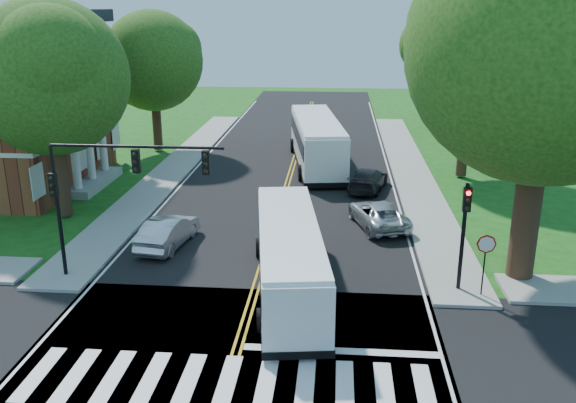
# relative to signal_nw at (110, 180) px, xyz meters

# --- Properties ---
(ground) EXTENTS (140.00, 140.00, 0.00)m
(ground) POSITION_rel_signal_nw_xyz_m (5.86, -6.43, -4.38)
(ground) COLOR #164A12
(ground) RESTS_ON ground
(road) EXTENTS (14.00, 96.00, 0.01)m
(road) POSITION_rel_signal_nw_xyz_m (5.86, 11.57, -4.37)
(road) COLOR black
(road) RESTS_ON ground
(cross_road) EXTENTS (60.00, 12.00, 0.01)m
(cross_road) POSITION_rel_signal_nw_xyz_m (5.86, -6.43, -4.37)
(cross_road) COLOR black
(cross_road) RESTS_ON ground
(center_line) EXTENTS (0.36, 70.00, 0.01)m
(center_line) POSITION_rel_signal_nw_xyz_m (5.86, 15.57, -4.36)
(center_line) COLOR gold
(center_line) RESTS_ON road
(edge_line_w) EXTENTS (0.12, 70.00, 0.01)m
(edge_line_w) POSITION_rel_signal_nw_xyz_m (-0.94, 15.57, -4.36)
(edge_line_w) COLOR silver
(edge_line_w) RESTS_ON road
(edge_line_e) EXTENTS (0.12, 70.00, 0.01)m
(edge_line_e) POSITION_rel_signal_nw_xyz_m (12.66, 15.57, -4.36)
(edge_line_e) COLOR silver
(edge_line_e) RESTS_ON road
(crosswalk) EXTENTS (12.60, 3.00, 0.01)m
(crosswalk) POSITION_rel_signal_nw_xyz_m (5.86, -6.93, -4.36)
(crosswalk) COLOR silver
(crosswalk) RESTS_ON road
(stop_bar) EXTENTS (6.60, 0.40, 0.01)m
(stop_bar) POSITION_rel_signal_nw_xyz_m (9.36, -4.83, -4.36)
(stop_bar) COLOR silver
(stop_bar) RESTS_ON road
(sidewalk_nw) EXTENTS (2.60, 40.00, 0.15)m
(sidewalk_nw) POSITION_rel_signal_nw_xyz_m (-2.44, 18.57, -4.30)
(sidewalk_nw) COLOR gray
(sidewalk_nw) RESTS_ON ground
(sidewalk_ne) EXTENTS (2.60, 40.00, 0.15)m
(sidewalk_ne) POSITION_rel_signal_nw_xyz_m (14.16, 18.57, -4.30)
(sidewalk_ne) COLOR gray
(sidewalk_ne) RESTS_ON ground
(tree_ne_big) EXTENTS (10.80, 10.80, 14.91)m
(tree_ne_big) POSITION_rel_signal_nw_xyz_m (16.86, 1.57, 5.24)
(tree_ne_big) COLOR #352515
(tree_ne_big) RESTS_ON ground
(tree_west_near) EXTENTS (8.00, 8.00, 11.40)m
(tree_west_near) POSITION_rel_signal_nw_xyz_m (-5.64, 7.57, 3.15)
(tree_west_near) COLOR #352515
(tree_west_near) RESTS_ON ground
(tree_west_far) EXTENTS (7.60, 7.60, 10.67)m
(tree_west_far) POSITION_rel_signal_nw_xyz_m (-5.14, 23.57, 2.62)
(tree_west_far) COLOR #352515
(tree_west_far) RESTS_ON ground
(tree_east_mid) EXTENTS (8.40, 8.40, 11.93)m
(tree_east_mid) POSITION_rel_signal_nw_xyz_m (17.36, 17.57, 3.48)
(tree_east_mid) COLOR #352515
(tree_east_mid) RESTS_ON ground
(tree_east_far) EXTENTS (7.20, 7.20, 10.34)m
(tree_east_far) POSITION_rel_signal_nw_xyz_m (18.36, 33.57, 2.48)
(tree_east_far) COLOR #352515
(tree_east_far) RESTS_ON ground
(signal_nw) EXTENTS (7.15, 0.46, 5.66)m
(signal_nw) POSITION_rel_signal_nw_xyz_m (0.00, 0.00, 0.00)
(signal_nw) COLOR black
(signal_nw) RESTS_ON ground
(signal_ne) EXTENTS (0.30, 0.46, 4.40)m
(signal_ne) POSITION_rel_signal_nw_xyz_m (14.06, 0.01, -1.41)
(signal_ne) COLOR black
(signal_ne) RESTS_ON ground
(stop_sign) EXTENTS (0.76, 0.08, 2.53)m
(stop_sign) POSITION_rel_signal_nw_xyz_m (14.86, -0.45, -2.35)
(stop_sign) COLOR black
(stop_sign) RESTS_ON ground
(bus_lead) EXTENTS (3.84, 11.13, 2.82)m
(bus_lead) POSITION_rel_signal_nw_xyz_m (7.23, -0.34, -2.88)
(bus_lead) COLOR white
(bus_lead) RESTS_ON road
(bus_follow) EXTENTS (4.65, 13.38, 3.40)m
(bus_follow) POSITION_rel_signal_nw_xyz_m (7.54, 20.07, -2.57)
(bus_follow) COLOR white
(bus_follow) RESTS_ON road
(hatchback) EXTENTS (2.20, 4.62, 1.46)m
(hatchback) POSITION_rel_signal_nw_xyz_m (1.07, 3.88, -3.64)
(hatchback) COLOR silver
(hatchback) RESTS_ON road
(suv) EXTENTS (3.43, 5.19, 1.32)m
(suv) POSITION_rel_signal_nw_xyz_m (11.25, 7.47, -3.71)
(suv) COLOR silver
(suv) RESTS_ON road
(dark_sedan) EXTENTS (2.95, 4.98, 1.35)m
(dark_sedan) POSITION_rel_signal_nw_xyz_m (11.00, 14.14, -3.69)
(dark_sedan) COLOR black
(dark_sedan) RESTS_ON road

